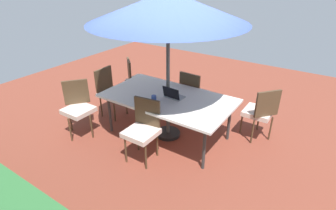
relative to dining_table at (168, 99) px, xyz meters
The scene contains 11 objects.
ground_plane 0.73m from the dining_table, ahead, with size 10.00×10.00×0.02m, color brown.
dining_table is the anchor object (origin of this frame).
patio_umbrella 1.50m from the dining_table, ahead, with size 2.45×2.45×2.46m.
chair_north 0.77m from the dining_table, 92.83° to the left, with size 0.48×0.49×0.98m.
chair_southeast 1.61m from the dining_table, 30.33° to the right, with size 0.59×0.59×0.98m.
chair_south 0.85m from the dining_table, 92.62° to the right, with size 0.46×0.47×0.98m.
chair_southwest 1.60m from the dining_table, 149.67° to the right, with size 0.58×0.58×0.98m.
chair_east 1.41m from the dining_table, ahead, with size 0.47×0.46×0.98m.
chair_northeast 1.61m from the dining_table, 30.45° to the left, with size 0.58×0.58×0.98m.
laptop 0.13m from the dining_table, 165.79° to the right, with size 0.33×0.26×0.21m.
cup 0.29m from the dining_table, 66.41° to the left, with size 0.08×0.08×0.10m, color #334C99.
Camera 1 is at (-2.33, 3.48, 2.75)m, focal length 29.02 mm.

